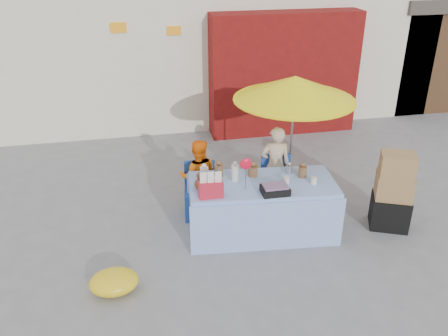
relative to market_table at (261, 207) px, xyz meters
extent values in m
plane|color=slate|center=(-0.65, -0.37, -0.42)|extent=(80.00, 80.00, 0.00)
cube|color=silver|center=(-0.65, 6.63, 1.83)|extent=(12.00, 5.00, 4.50)
cube|color=maroon|center=(1.55, 3.83, 0.88)|extent=(3.20, 0.60, 2.60)
cube|color=#4C331E|center=(5.85, 5.63, 0.78)|extent=(2.60, 3.00, 2.40)
cube|color=#FF9B15|center=(-1.85, 4.11, 1.93)|extent=(0.32, 0.04, 0.20)
cube|color=#FF9B15|center=(-0.75, 4.11, 1.83)|extent=(0.28, 0.04, 0.18)
cube|color=#92AFEA|center=(0.01, 0.00, -0.01)|extent=(2.17, 1.13, 0.83)
cube|color=#92AFEA|center=(-0.04, -0.48, -0.04)|extent=(2.14, 0.24, 0.77)
cube|color=#92AFEA|center=(0.06, 0.48, -0.04)|extent=(2.14, 0.24, 0.77)
cylinder|color=silver|center=(-0.80, 0.25, 0.50)|extent=(0.13, 0.13, 0.20)
cylinder|color=brown|center=(-0.57, 0.33, 0.49)|extent=(0.14, 0.14, 0.18)
cylinder|color=silver|center=(-0.36, 0.15, 0.52)|extent=(0.12, 0.12, 0.24)
cylinder|color=brown|center=(-0.08, 0.23, 0.48)|extent=(0.16, 0.16, 0.15)
cylinder|color=#B2B2B7|center=(0.47, 0.20, 0.47)|extent=(0.11, 0.11, 0.13)
cylinder|color=brown|center=(0.62, 0.05, 0.48)|extent=(0.13, 0.13, 0.17)
cylinder|color=silver|center=(0.33, -0.08, 0.45)|extent=(0.10, 0.10, 0.10)
cylinder|color=silver|center=(0.71, -0.18, 0.45)|extent=(0.10, 0.10, 0.10)
sphere|color=brown|center=(-0.90, -0.02, 0.48)|extent=(0.17, 0.17, 0.17)
ellipsoid|color=red|center=(-0.28, -0.14, 0.79)|extent=(0.17, 0.07, 0.17)
cube|color=red|center=(-0.79, -0.25, 0.51)|extent=(0.34, 0.19, 0.22)
cube|color=black|center=(0.09, -0.34, 0.45)|extent=(0.40, 0.30, 0.10)
cube|color=navy|center=(-0.81, 0.63, -0.20)|extent=(0.54, 0.52, 0.45)
cube|color=navy|center=(-0.78, 0.85, 0.23)|extent=(0.48, 0.11, 0.40)
cube|color=navy|center=(0.44, 0.63, -0.20)|extent=(0.54, 0.52, 0.45)
cube|color=navy|center=(0.47, 0.85, 0.23)|extent=(0.48, 0.11, 0.40)
imported|color=orange|center=(-0.81, 0.78, 0.19)|extent=(0.65, 0.54, 1.23)
imported|color=#CFB392|center=(0.44, 0.78, 0.25)|extent=(0.53, 0.39, 1.34)
cylinder|color=gray|center=(0.74, 0.93, 0.58)|extent=(0.04, 0.04, 2.00)
cone|color=yellow|center=(0.74, 0.93, 1.48)|extent=(1.90, 1.90, 0.38)
cylinder|color=yellow|center=(0.74, 0.93, 1.30)|extent=(1.90, 1.90, 0.02)
cube|color=black|center=(1.95, -0.25, -0.17)|extent=(0.68, 0.63, 0.50)
cube|color=olive|center=(1.95, -0.25, 0.27)|extent=(0.64, 0.57, 0.38)
cube|color=olive|center=(1.93, -0.27, 0.63)|extent=(0.58, 0.52, 0.34)
ellipsoid|color=yellow|center=(-2.15, -0.92, -0.29)|extent=(0.76, 0.69, 0.28)
camera|label=1|loc=(-1.74, -5.74, 3.61)|focal=38.00mm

